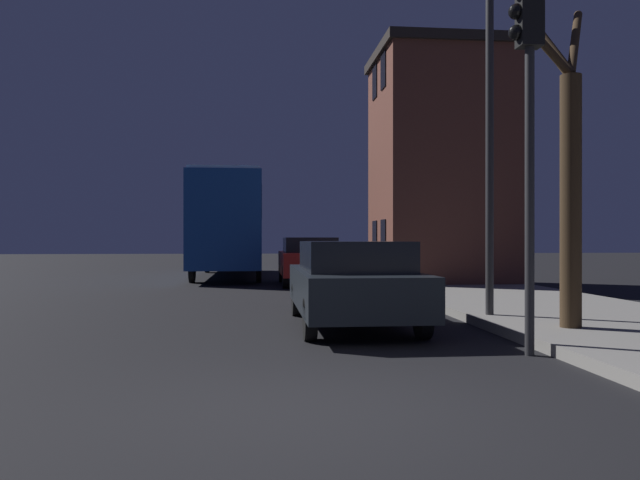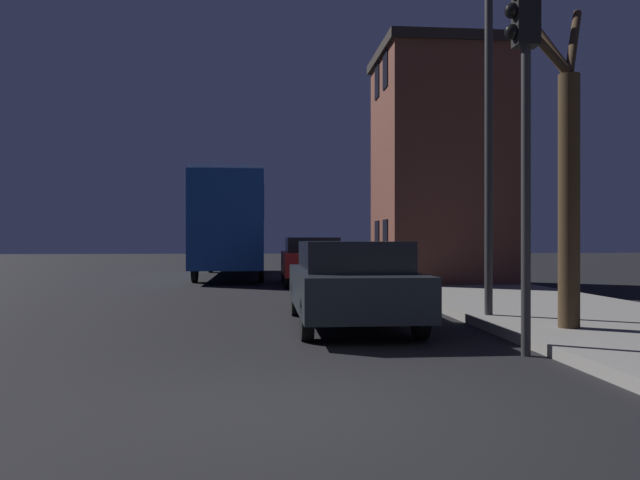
{
  "view_description": "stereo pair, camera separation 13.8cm",
  "coord_description": "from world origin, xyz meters",
  "px_view_note": "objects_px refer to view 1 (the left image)",
  "views": [
    {
      "loc": [
        -0.6,
        -5.37,
        1.49
      ],
      "look_at": [
        0.76,
        8.04,
        1.48
      ],
      "focal_mm": 35.0,
      "sensor_mm": 36.0,
      "label": 1
    },
    {
      "loc": [
        -0.46,
        -5.38,
        1.49
      ],
      "look_at": [
        0.76,
        8.04,
        1.48
      ],
      "focal_mm": 35.0,
      "sensor_mm": 36.0,
      "label": 2
    }
  ],
  "objects_px": {
    "traffic_light": "(527,86)",
    "car_mid_lane": "(309,260)",
    "bare_tree": "(569,173)",
    "streetlamp": "(469,50)",
    "bus": "(230,219)",
    "car_near_lane": "(352,281)"
  },
  "relations": [
    {
      "from": "traffic_light",
      "to": "car_mid_lane",
      "type": "distance_m",
      "value": 13.07
    },
    {
      "from": "bare_tree",
      "to": "streetlamp",
      "type": "bearing_deg",
      "value": 122.05
    },
    {
      "from": "traffic_light",
      "to": "bus",
      "type": "bearing_deg",
      "value": 104.59
    },
    {
      "from": "bus",
      "to": "car_near_lane",
      "type": "relative_size",
      "value": 2.18
    },
    {
      "from": "traffic_light",
      "to": "car_mid_lane",
      "type": "height_order",
      "value": "traffic_light"
    },
    {
      "from": "bus",
      "to": "car_near_lane",
      "type": "xyz_separation_m",
      "value": [
        2.7,
        -14.48,
        -1.53
      ]
    },
    {
      "from": "traffic_light",
      "to": "car_near_lane",
      "type": "relative_size",
      "value": 1.04
    },
    {
      "from": "bare_tree",
      "to": "car_mid_lane",
      "type": "relative_size",
      "value": 1.2
    },
    {
      "from": "car_near_lane",
      "to": "traffic_light",
      "type": "bearing_deg",
      "value": -57.76
    },
    {
      "from": "bare_tree",
      "to": "bus",
      "type": "relative_size",
      "value": 0.51
    },
    {
      "from": "traffic_light",
      "to": "car_near_lane",
      "type": "bearing_deg",
      "value": 122.24
    },
    {
      "from": "bare_tree",
      "to": "car_mid_lane",
      "type": "distance_m",
      "value": 11.82
    },
    {
      "from": "streetlamp",
      "to": "bus",
      "type": "height_order",
      "value": "streetlamp"
    },
    {
      "from": "bus",
      "to": "car_near_lane",
      "type": "bearing_deg",
      "value": -79.45
    },
    {
      "from": "traffic_light",
      "to": "bus",
      "type": "relative_size",
      "value": 0.48
    },
    {
      "from": "bus",
      "to": "car_mid_lane",
      "type": "bearing_deg",
      "value": -59.44
    },
    {
      "from": "car_near_lane",
      "to": "bus",
      "type": "bearing_deg",
      "value": 100.55
    },
    {
      "from": "car_near_lane",
      "to": "streetlamp",
      "type": "bearing_deg",
      "value": 2.01
    },
    {
      "from": "car_mid_lane",
      "to": "bare_tree",
      "type": "bearing_deg",
      "value": -75.05
    },
    {
      "from": "traffic_light",
      "to": "bare_tree",
      "type": "distance_m",
      "value": 2.1
    },
    {
      "from": "car_mid_lane",
      "to": "car_near_lane",
      "type": "bearing_deg",
      "value": -90.47
    },
    {
      "from": "bare_tree",
      "to": "car_mid_lane",
      "type": "bearing_deg",
      "value": 104.95
    }
  ]
}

